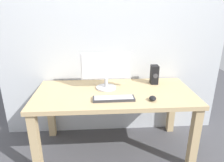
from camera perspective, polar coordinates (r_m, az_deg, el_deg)
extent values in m
plane|color=#4C4C51|center=(2.49, 0.59, -18.23)|extent=(6.00, 6.00, 0.00)
cube|color=silver|center=(2.38, -0.08, 19.01)|extent=(2.68, 0.04, 3.00)
cube|color=tan|center=(2.13, 0.65, -3.55)|extent=(1.64, 0.77, 0.04)
cube|color=tan|center=(2.12, -20.51, -16.33)|extent=(0.08, 0.08, 0.67)
cube|color=tan|center=(2.22, 21.90, -14.63)|extent=(0.08, 0.08, 0.67)
cube|color=tan|center=(2.65, -16.72, -8.06)|extent=(0.08, 0.08, 0.67)
cube|color=tan|center=(2.73, 16.29, -7.09)|extent=(0.08, 0.08, 0.67)
cylinder|color=silver|center=(2.21, -1.64, -1.83)|extent=(0.22, 0.22, 0.02)
cylinder|color=silver|center=(2.19, -1.65, -0.43)|extent=(0.04, 0.04, 0.10)
cube|color=silver|center=(2.15, -1.71, 4.19)|extent=(0.52, 0.02, 0.28)
cube|color=white|center=(2.13, -1.70, 4.09)|extent=(0.50, 0.01, 0.26)
cube|color=#333338|center=(1.94, 0.49, -4.94)|extent=(0.40, 0.12, 0.02)
cube|color=silver|center=(1.94, 0.50, -4.58)|extent=(0.37, 0.10, 0.00)
ellipsoid|color=black|center=(1.97, 11.25, -4.76)|extent=(0.09, 0.10, 0.04)
cube|color=black|center=(2.37, 11.71, 1.77)|extent=(0.08, 0.10, 0.21)
cylinder|color=#3F3F44|center=(2.32, 12.03, 1.36)|extent=(0.05, 0.00, 0.05)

